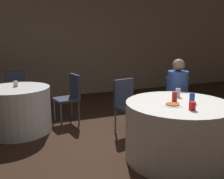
% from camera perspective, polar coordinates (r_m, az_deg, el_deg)
% --- Properties ---
extents(ground_plane, '(16.00, 16.00, 0.00)m').
position_cam_1_polar(ground_plane, '(3.37, 11.86, -16.07)').
color(ground_plane, '#382319').
extents(wall_back, '(16.00, 0.06, 2.80)m').
position_cam_1_polar(wall_back, '(6.82, -7.99, 10.49)').
color(wall_back, gray).
rests_on(wall_back, ground_plane).
extents(table_near, '(1.34, 1.34, 0.75)m').
position_cam_1_polar(table_near, '(3.38, 14.68, -9.10)').
color(table_near, white).
rests_on(table_near, ground_plane).
extents(table_far, '(1.08, 1.08, 0.75)m').
position_cam_1_polar(table_far, '(4.45, -20.73, -4.34)').
color(table_far, white).
rests_on(table_far, ground_plane).
extents(chair_near_north, '(0.47, 0.47, 0.89)m').
position_cam_1_polar(chair_near_north, '(4.09, 3.40, -2.64)').
color(chair_near_north, '#2D3347').
rests_on(chair_near_north, ground_plane).
extents(chair_near_northeast, '(0.56, 0.56, 0.89)m').
position_cam_1_polar(chair_near_northeast, '(4.37, 14.54, -2.04)').
color(chair_near_northeast, '#2D3347').
rests_on(chair_near_northeast, ground_plane).
extents(chair_far_east, '(0.46, 0.46, 0.89)m').
position_cam_1_polar(chair_far_east, '(4.67, -9.43, -0.90)').
color(chair_far_east, '#2D3347').
rests_on(chair_far_east, ground_plane).
extents(chair_far_north, '(0.41, 0.41, 0.89)m').
position_cam_1_polar(chair_far_north, '(5.34, -21.10, 0.07)').
color(chair_far_north, '#2D3347').
rests_on(chair_far_north, ground_plane).
extents(person_blue_shirt, '(0.45, 0.48, 1.22)m').
position_cam_1_polar(person_blue_shirt, '(4.20, 14.63, -1.50)').
color(person_blue_shirt, '#282828').
rests_on(person_blue_shirt, ground_plane).
extents(pizza_plate_near, '(0.24, 0.24, 0.02)m').
position_cam_1_polar(pizza_plate_near, '(3.14, 13.66, -3.34)').
color(pizza_plate_near, white).
rests_on(pizza_plate_near, table_near).
extents(soda_can_blue, '(0.07, 0.07, 0.12)m').
position_cam_1_polar(soda_can_blue, '(3.30, 17.83, -1.87)').
color(soda_can_blue, '#1E38A5').
rests_on(soda_can_blue, table_near).
extents(soda_can_red, '(0.07, 0.07, 0.12)m').
position_cam_1_polar(soda_can_red, '(3.30, 14.10, -1.64)').
color(soda_can_red, red).
rests_on(soda_can_red, table_near).
extents(soda_can_silver, '(0.07, 0.07, 0.12)m').
position_cam_1_polar(soda_can_silver, '(3.55, 14.83, -0.72)').
color(soda_can_silver, silver).
rests_on(soda_can_silver, table_near).
extents(cup_near, '(0.08, 0.08, 0.10)m').
position_cam_1_polar(cup_near, '(2.97, 17.88, -3.60)').
color(cup_near, red).
rests_on(cup_near, table_near).
extents(cup_far, '(0.07, 0.07, 0.09)m').
position_cam_1_polar(cup_far, '(4.47, -21.14, 1.24)').
color(cup_far, silver).
rests_on(cup_far, table_far).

